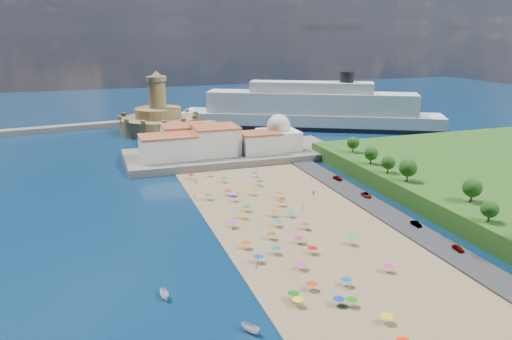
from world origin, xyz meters
name	(u,v)px	position (x,y,z in m)	size (l,w,h in m)	color
ground	(271,220)	(0.00, 0.00, 0.00)	(700.00, 700.00, 0.00)	#071938
terrace	(233,154)	(10.00, 73.00, 1.50)	(90.00, 36.00, 3.00)	#59544C
jetty	(168,142)	(-12.00, 108.00, 1.20)	(18.00, 70.00, 2.40)	#59544C
waterfront_buildings	(202,142)	(-3.05, 73.64, 7.88)	(57.00, 29.00, 11.00)	silver
domed_building	(279,135)	(30.00, 71.00, 8.97)	(16.00, 16.00, 15.00)	silver
fortress	(159,120)	(-12.00, 138.00, 6.68)	(40.00, 40.00, 32.40)	#957C4A
cruise_ship	(311,112)	(68.87, 122.08, 9.22)	(136.33, 84.25, 31.14)	black
beach_parasols	(277,226)	(-1.96, -9.65, 2.15)	(29.83, 116.06, 2.20)	gray
beachgoers	(249,205)	(-2.94, 11.38, 1.13)	(39.56, 68.38, 1.87)	tan
moored_boats	(204,310)	(-29.42, -41.77, 0.81)	(15.60, 21.39, 1.64)	white
parked_cars	(378,201)	(36.00, 0.90, 1.34)	(2.44, 66.88, 1.42)	gray
hillside_trees	(433,179)	(48.52, -8.13, 9.95)	(13.11, 110.92, 7.37)	#382314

